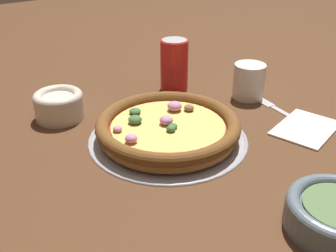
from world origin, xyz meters
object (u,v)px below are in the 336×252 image
(pizza_tray, at_px, (168,137))
(napkin, at_px, (306,127))
(fork, at_px, (283,112))
(beverage_can, at_px, (174,65))
(drinking_cup, at_px, (249,81))
(pizza, at_px, (168,127))
(bowl_near, at_px, (59,104))

(pizza_tray, xyz_separation_m, napkin, (-0.25, 0.13, 0.00))
(fork, bearing_deg, beverage_can, 32.50)
(drinking_cup, xyz_separation_m, napkin, (0.02, 0.18, -0.04))
(pizza, height_order, bowl_near, bowl_near)
(napkin, xyz_separation_m, fork, (-0.02, -0.07, -0.00))
(pizza, bearing_deg, drinking_cup, -170.00)
(pizza_tray, distance_m, napkin, 0.28)
(napkin, bearing_deg, bowl_near, -41.96)
(pizza_tray, relative_size, pizza, 1.11)
(pizza, relative_size, napkin, 1.70)
(beverage_can, bearing_deg, fork, 114.74)
(napkin, bearing_deg, pizza, -28.29)
(pizza, relative_size, bowl_near, 2.69)
(pizza_tray, height_order, pizza, pizza)
(pizza, relative_size, fork, 1.50)
(napkin, height_order, beverage_can, beverage_can)
(pizza_tray, height_order, fork, pizza_tray)
(pizza, distance_m, napkin, 0.28)
(bowl_near, bearing_deg, drinking_cup, 158.12)
(bowl_near, bearing_deg, beverage_can, 176.03)
(drinking_cup, xyz_separation_m, fork, (-0.00, 0.10, -0.04))
(pizza_tray, xyz_separation_m, pizza, (0.00, -0.00, 0.02))
(pizza, bearing_deg, beverage_can, -129.77)
(pizza_tray, height_order, bowl_near, bowl_near)
(pizza, xyz_separation_m, drinking_cup, (-0.27, -0.05, 0.01))
(pizza_tray, relative_size, fork, 1.68)
(drinking_cup, height_order, beverage_can, beverage_can)
(pizza, xyz_separation_m, fork, (-0.27, 0.06, -0.02))
(fork, relative_size, beverage_can, 1.46)
(drinking_cup, relative_size, beverage_can, 0.65)
(pizza_tray, distance_m, beverage_can, 0.25)
(pizza_tray, relative_size, drinking_cup, 3.78)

